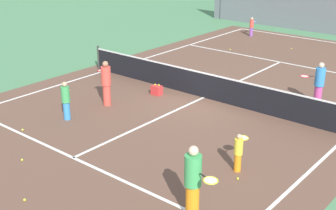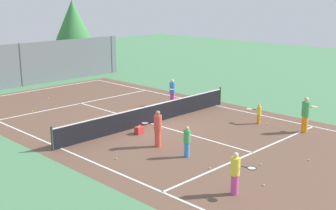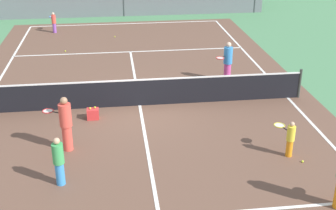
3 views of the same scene
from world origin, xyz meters
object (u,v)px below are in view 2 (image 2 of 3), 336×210
player_3 (236,173)px  tennis_ball_4 (91,122)px  tennis_ball_5 (309,160)px  tennis_ball_0 (261,164)px  player_2 (306,114)px  tennis_ball_3 (189,99)px  ball_crate (139,130)px  tennis_ball_6 (264,185)px  tennis_ball_10 (32,111)px  tennis_ball_7 (267,124)px  player_1 (187,141)px  tennis_ball_1 (48,98)px  player_0 (172,92)px  tennis_ball_8 (86,133)px  player_6 (158,128)px  player_4 (258,113)px  tennis_ball_2 (210,168)px  tennis_ball_9 (116,159)px

player_3 → tennis_ball_4: bearing=80.6°
tennis_ball_5 → tennis_ball_0: bearing=147.6°
player_2 → tennis_ball_3: size_ratio=27.01×
ball_crate → tennis_ball_6: ball_crate is taller
tennis_ball_10 → tennis_ball_3: bearing=-28.4°
tennis_ball_7 → tennis_ball_10: bearing=123.1°
player_1 → tennis_ball_1: size_ratio=20.35×
player_0 → tennis_ball_5: (-2.84, -10.52, -0.81)m
tennis_ball_8 → player_6: bearing=-74.4°
player_3 → tennis_ball_8: bearing=87.2°
player_0 → tennis_ball_4: (-5.76, 0.46, -0.81)m
tennis_ball_7 → tennis_ball_8: bearing=144.1°
tennis_ball_5 → player_4: bearing=55.2°
tennis_ball_4 → player_2: bearing=-54.4°
tennis_ball_0 → ball_crate: bearing=95.7°
tennis_ball_2 → tennis_ball_6: bearing=-87.0°
tennis_ball_6 → tennis_ball_4: bearing=87.4°
player_0 → player_6: 7.69m
tennis_ball_8 → tennis_ball_4: bearing=45.6°
tennis_ball_4 → tennis_ball_8: 1.89m
player_4 → player_6: size_ratio=0.65×
tennis_ball_4 → tennis_ball_6: (-0.50, -11.02, 0.00)m
player_4 → tennis_ball_4: (-6.06, 6.45, -0.54)m
player_2 → tennis_ball_8: size_ratio=27.01×
tennis_ball_2 → tennis_ball_3: (8.18, 8.42, 0.00)m
player_0 → player_4: player_0 is taller
tennis_ball_3 → tennis_ball_7: bearing=-100.4°
ball_crate → tennis_ball_0: (0.66, -6.53, -0.15)m
ball_crate → tennis_ball_9: bearing=-147.5°
player_4 → tennis_ball_10: bearing=123.1°
player_3 → tennis_ball_0: player_3 is taller
player_6 → tennis_ball_3: bearing=33.2°
tennis_ball_4 → tennis_ball_3: bearing=-1.7°
tennis_ball_4 → ball_crate: bearing=-81.9°
tennis_ball_3 → tennis_ball_8: bearing=-172.8°
player_0 → ball_crate: player_0 is taller
tennis_ball_3 → tennis_ball_8: same height
tennis_ball_4 → tennis_ball_7: same height
tennis_ball_7 → tennis_ball_8: size_ratio=1.00×
tennis_ball_3 → tennis_ball_5: same height
player_0 → tennis_ball_3: (1.80, 0.23, -0.81)m
tennis_ball_1 → player_0: bearing=-58.6°
ball_crate → tennis_ball_7: size_ratio=6.45×
player_3 → tennis_ball_3: bearing=48.3°
tennis_ball_3 → ball_crate: bearing=-156.5°
tennis_ball_1 → tennis_ball_2: (-2.02, -15.34, 0.00)m
tennis_ball_4 → tennis_ball_5: bearing=-75.1°
player_2 → ball_crate: 8.22m
tennis_ball_8 → tennis_ball_6: bearing=-85.1°
player_3 → tennis_ball_7: size_ratio=22.91×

